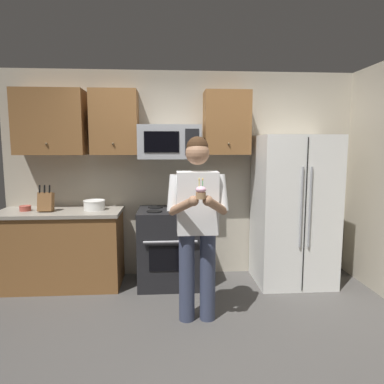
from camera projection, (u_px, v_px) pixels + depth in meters
name	position (u px, v px, depth m)	size (l,w,h in m)	color
ground_plane	(190.00, 345.00, 2.96)	(6.00, 6.00, 0.00)	#474442
wall_back	(181.00, 175.00, 4.52)	(4.40, 0.10, 2.60)	#B7AD99
oven_range	(170.00, 247.00, 4.23)	(0.76, 0.70, 0.93)	black
microwave	(169.00, 142.00, 4.19)	(0.74, 0.41, 0.40)	#9EA0A5
refrigerator	(293.00, 210.00, 4.24)	(0.90, 0.75, 1.80)	white
cabinet_row_upper	(121.00, 123.00, 4.17)	(2.78, 0.36, 0.76)	brown
counter_left	(61.00, 248.00, 4.16)	(1.44, 0.66, 0.92)	brown
knife_block	(46.00, 202.00, 4.03)	(0.16, 0.15, 0.32)	brown
bowl_large_white	(94.00, 205.00, 4.14)	(0.25, 0.25, 0.12)	white
bowl_small_colored	(25.00, 208.00, 4.08)	(0.13, 0.13, 0.06)	#B24C3F
person	(197.00, 219.00, 3.26)	(0.60, 0.48, 1.76)	#383F59
cupcake	(201.00, 192.00, 2.89)	(0.09, 0.09, 0.17)	#A87F56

